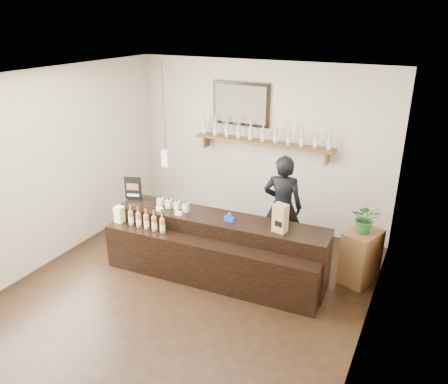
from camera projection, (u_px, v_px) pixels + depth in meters
ground at (185, 293)px, 5.84m from camera, size 5.00×5.00×0.00m
room_shell at (180, 173)px, 5.20m from camera, size 5.00×5.00×5.00m
back_wall_decor at (249, 125)px, 7.21m from camera, size 2.66×0.96×1.69m
counter at (215, 249)px, 6.11m from camera, size 3.09×0.99×1.00m
promo_sign at (133, 189)px, 6.54m from camera, size 0.25×0.10×0.36m
paper_bag at (280, 218)px, 5.56m from camera, size 0.20×0.17×0.38m
tape_dispenser at (229, 218)px, 5.90m from camera, size 0.14×0.05×0.12m
side_cabinet at (361, 257)px, 5.98m from camera, size 0.53×0.61×0.75m
potted_plant at (366, 218)px, 5.76m from camera, size 0.39×0.35×0.41m
shopkeeper at (283, 200)px, 6.46m from camera, size 0.72×0.53×1.81m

